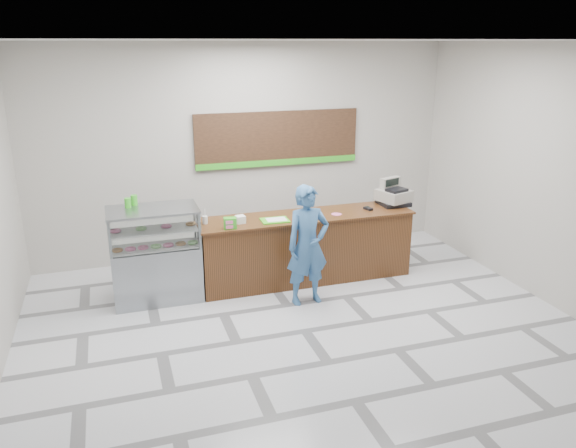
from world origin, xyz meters
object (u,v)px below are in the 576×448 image
object	(u,v)px
sales_counter	(306,247)
customer	(308,245)
cash_register	(393,195)
serving_tray	(275,220)
display_case	(156,254)

from	to	relation	value
sales_counter	customer	bearing A→B (deg)	-107.73
cash_register	sales_counter	bearing A→B (deg)	166.33
serving_tray	customer	distance (m)	0.70
cash_register	serving_tray	world-z (taller)	cash_register
sales_counter	serving_tray	bearing A→B (deg)	-165.48
sales_counter	cash_register	bearing A→B (deg)	4.36
cash_register	serving_tray	distance (m)	2.04
serving_tray	customer	bearing A→B (deg)	-62.72
sales_counter	display_case	size ratio (longest dim) A/B	2.45
serving_tray	cash_register	bearing A→B (deg)	9.42
sales_counter	serving_tray	size ratio (longest dim) A/B	8.03
sales_counter	cash_register	size ratio (longest dim) A/B	5.76
customer	sales_counter	bearing A→B (deg)	67.81
display_case	cash_register	world-z (taller)	cash_register
display_case	customer	world-z (taller)	customer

